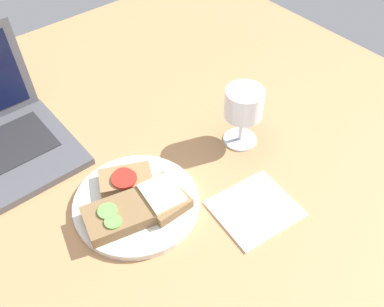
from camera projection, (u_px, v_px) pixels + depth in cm
name	position (u px, v px, depth cm)	size (l,w,h in cm)	color
wooden_table	(171.00, 180.00, 87.54)	(140.00, 140.00, 3.00)	#B27F51
plate	(137.00, 203.00, 80.65)	(23.80, 23.80, 1.38)	silver
sandwich_with_tomato	(126.00, 179.00, 82.31)	(11.67, 9.80, 2.54)	#937047
sandwich_with_cucumber	(118.00, 216.00, 76.29)	(13.51, 10.53, 2.87)	brown
sandwich_with_cheese	(162.00, 197.00, 78.98)	(7.56, 9.13, 3.01)	brown
wine_glass	(244.00, 106.00, 86.58)	(8.00, 8.00, 13.40)	white
napkin	(255.00, 209.00, 80.40)	(14.71, 13.17, 0.40)	white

